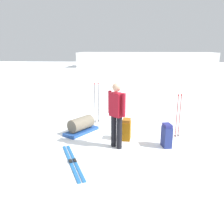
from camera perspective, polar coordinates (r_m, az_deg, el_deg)
name	(u,v)px	position (r m, az deg, el deg)	size (l,w,h in m)	color
ground_plane	(112,134)	(6.80, 0.00, -5.69)	(80.00, 80.00, 0.00)	white
distant_snow_ridge	(145,60)	(32.76, 8.34, 13.03)	(18.55, 5.00, 2.05)	white
skier_standing	(117,112)	(5.62, 1.17, -0.05)	(0.45, 0.41, 1.70)	black
ski_pair_near	(73,162)	(5.29, -10.00, -12.34)	(0.92, 1.70, 0.05)	#1E5B9E
backpack_large_dark	(167,136)	(6.02, 13.77, -5.89)	(0.27, 0.35, 0.63)	navy
backpack_bright	(126,130)	(6.32, 3.68, -4.50)	(0.27, 0.36, 0.61)	#8E550C
ski_poles_planted_near	(178,114)	(6.62, 16.59, -0.45)	(0.16, 0.10, 1.28)	maroon
ski_poles_planted_far	(97,101)	(7.65, -3.95, 2.78)	(0.19, 0.11, 1.39)	black
gear_sled	(81,126)	(6.92, -7.88, -3.46)	(1.00, 1.18, 0.49)	navy
thermos_bottle	(124,125)	(7.25, 3.17, -3.23)	(0.07, 0.07, 0.26)	#247B34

